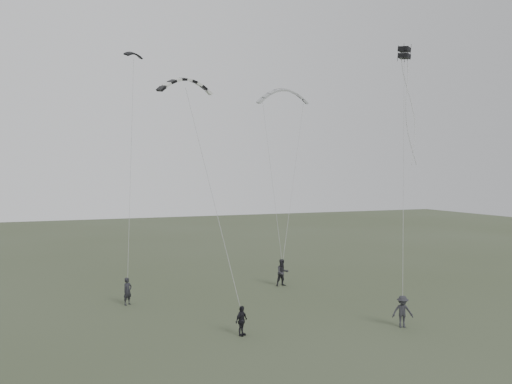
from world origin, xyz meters
name	(u,v)px	position (x,y,z in m)	size (l,w,h in m)	color
ground	(276,322)	(0.00, 0.00, 0.00)	(140.00, 140.00, 0.00)	#3B442B
flyer_left	(128,291)	(-7.18, 6.69, 0.86)	(0.63, 0.41, 1.72)	black
flyer_right	(282,273)	(4.06, 7.97, 0.98)	(0.95, 0.74, 1.96)	#242428
flyer_center	(241,321)	(-2.57, -1.54, 0.76)	(0.89, 0.37, 1.51)	black
flyer_far	(403,312)	(5.90, -3.43, 0.85)	(1.10, 0.63, 1.70)	#26262B
kite_dark_small	(134,53)	(-5.96, 11.92, 16.91)	(1.45, 0.44, 0.49)	black
kite_pale_large	(283,90)	(7.14, 14.60, 15.52)	(4.51, 1.01, 1.81)	#9D9FA2
kite_striped	(185,79)	(-3.99, 4.32, 13.84)	(3.29, 0.82, 1.27)	black
kite_box	(404,53)	(10.04, 1.96, 16.13)	(0.66, 0.66, 0.73)	black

